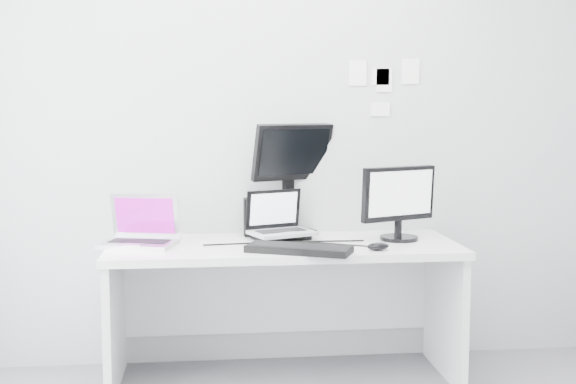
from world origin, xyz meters
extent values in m
plane|color=#B4B7B9|center=(0.00, 1.60, 1.35)|extent=(3.60, 0.00, 3.60)
cube|color=white|center=(0.00, 1.25, 0.36)|extent=(1.80, 0.70, 0.73)
cube|color=#BDBCC1|center=(-0.74, 1.25, 0.87)|extent=(0.42, 0.36, 0.27)
cube|color=black|center=(-0.14, 1.51, 0.83)|extent=(0.13, 0.13, 0.21)
cube|color=#A6A8AD|center=(0.00, 1.37, 0.86)|extent=(0.39, 0.35, 0.27)
cube|color=black|center=(0.07, 1.56, 1.04)|extent=(0.49, 0.34, 0.63)
cube|color=black|center=(0.62, 1.29, 0.93)|extent=(0.49, 0.36, 0.41)
cube|color=black|center=(0.05, 1.00, 0.75)|extent=(0.54, 0.37, 0.03)
ellipsoid|color=black|center=(0.44, 1.02, 0.75)|extent=(0.13, 0.10, 0.04)
cube|color=white|center=(0.45, 1.59, 1.62)|extent=(0.10, 0.00, 0.14)
cube|color=white|center=(0.60, 1.59, 1.58)|extent=(0.09, 0.00, 0.13)
cube|color=white|center=(0.75, 1.59, 1.63)|extent=(0.10, 0.00, 0.14)
cube|color=white|center=(0.58, 1.59, 1.42)|extent=(0.11, 0.00, 0.08)
cube|color=white|center=(0.58, 1.59, 1.60)|extent=(0.10, 0.00, 0.09)
camera|label=1|loc=(-0.39, -2.56, 1.43)|focal=46.90mm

